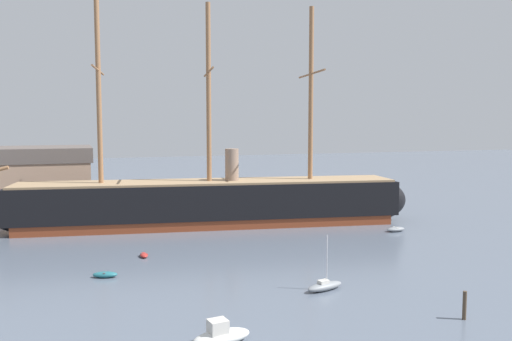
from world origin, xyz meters
The scene contains 9 objects.
tall_ship centered at (-1.22, 49.27, 3.33)m, with size 63.22×17.08×30.53m.
motorboat_foreground_left centered at (-10.30, 10.52, 0.58)m, with size 4.14×2.22×1.66m.
sailboat_near_centre centered at (1.05, 18.20, 0.40)m, with size 3.85×2.01×4.80m.
dinghy_mid_left centered at (-16.55, 28.36, 0.27)m, with size 2.48×1.63×0.54m.
dinghy_alongside_bow centered at (-12.16, 34.74, 0.22)m, with size 0.81×1.86×0.44m.
dinghy_alongside_stern centered at (21.00, 37.16, 0.31)m, with size 2.68×1.25×0.62m.
dinghy_far_right centered at (29.13, 53.49, 0.26)m, with size 2.20×2.31×0.53m.
motorboat_distant_centre centered at (-0.49, 64.40, 0.65)m, with size 3.68×4.75×1.85m.
mooring_piling_nearest centered at (7.65, 8.78, 1.06)m, with size 0.29×0.29×2.12m, color #4C3D2D.
Camera 1 is at (-19.08, -21.48, 14.36)m, focal length 36.97 mm.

